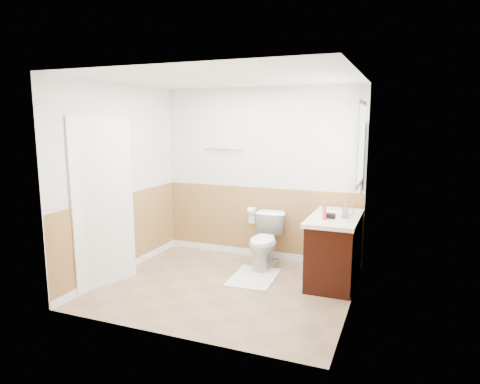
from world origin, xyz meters
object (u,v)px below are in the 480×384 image
at_px(vanity_cabinet, 334,251).
at_px(lotion_bottle, 324,211).
at_px(soap_dispenser, 345,211).
at_px(bath_mat, 254,277).
at_px(toilet, 265,241).

height_order(vanity_cabinet, lotion_bottle, lotion_bottle).
relative_size(vanity_cabinet, soap_dispenser, 6.15).
bearing_deg(vanity_cabinet, lotion_bottle, -111.59).
bearing_deg(soap_dispenser, vanity_cabinet, 150.93).
relative_size(bath_mat, lotion_bottle, 3.64).
bearing_deg(vanity_cabinet, toilet, 169.83).
bearing_deg(soap_dispenser, toilet, 167.57).
xyz_separation_m(toilet, bath_mat, (-0.00, -0.46, -0.36)).
xyz_separation_m(toilet, lotion_bottle, (0.88, -0.43, 0.59)).
relative_size(toilet, bath_mat, 0.93).
bearing_deg(lotion_bottle, vanity_cabinet, 68.41).
height_order(lotion_bottle, soap_dispenser, lotion_bottle).
bearing_deg(bath_mat, lotion_bottle, 1.79).
height_order(toilet, bath_mat, toilet).
bearing_deg(vanity_cabinet, soap_dispenser, -29.07).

